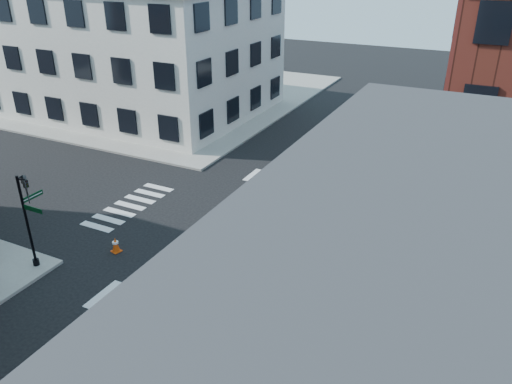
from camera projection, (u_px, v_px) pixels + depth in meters
name	position (u px, v px, depth m)	size (l,w,h in m)	color
ground	(238.00, 234.00, 25.61)	(120.00, 120.00, 0.00)	black
sidewalk_nw	(155.00, 93.00, 50.94)	(30.00, 30.00, 0.15)	gray
building_nw	(133.00, 47.00, 43.75)	(22.00, 16.00, 11.00)	silver
tree_near	(431.00, 139.00, 29.26)	(2.69, 2.69, 4.49)	black
tree_far	(445.00, 116.00, 34.22)	(2.43, 2.43, 4.07)	black
signal_pole	(28.00, 212.00, 21.68)	(1.29, 1.24, 4.60)	black
traffic_cone	(116.00, 245.00, 23.93)	(0.51, 0.51, 0.77)	#EB490A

